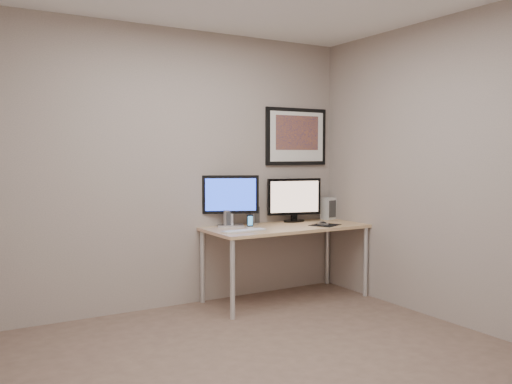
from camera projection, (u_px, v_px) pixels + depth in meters
floor at (273, 364)px, 3.70m from camera, size 3.60×3.60×0.00m
room at (241, 126)px, 3.98m from camera, size 3.60×3.60×3.60m
desk at (286, 233)px, 5.32m from camera, size 1.60×0.70×0.73m
framed_art at (296, 137)px, 5.72m from camera, size 0.75×0.04×0.60m
monitor_large at (231, 198)px, 5.26m from camera, size 0.51×0.27×0.50m
monitor_tv at (294, 199)px, 5.63m from camera, size 0.57×0.19×0.45m
speaker_left at (227, 218)px, 5.26m from camera, size 0.07×0.07×0.16m
speaker_right at (255, 214)px, 5.46m from camera, size 0.08×0.08×0.20m
phone_dock at (250, 221)px, 5.16m from camera, size 0.07×0.07×0.13m
keyboard at (244, 231)px, 4.94m from camera, size 0.43×0.13×0.01m
mousepad at (325, 225)px, 5.38m from camera, size 0.34×0.33×0.00m
mouse at (323, 223)px, 5.38m from camera, size 0.07×0.11×0.04m
fan_unit at (328, 208)px, 5.88m from camera, size 0.18×0.15×0.23m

